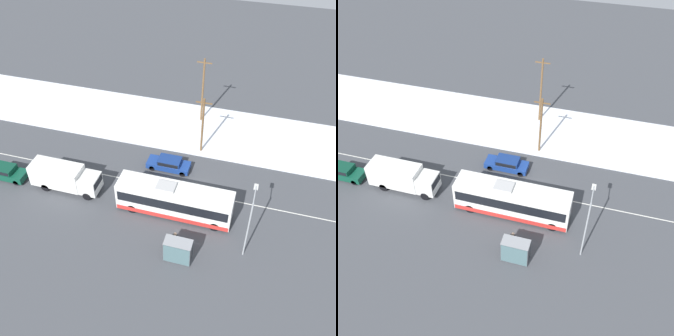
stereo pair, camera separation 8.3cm
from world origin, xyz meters
TOP-DOWN VIEW (x-y plane):
  - ground_plane at (0.00, 0.00)m, footprint 120.00×120.00m
  - snow_lot at (0.00, 11.25)m, footprint 80.00×10.44m
  - lane_marking_center at (0.00, 0.00)m, footprint 60.00×0.12m
  - city_bus at (-0.68, -3.16)m, footprint 11.27×2.57m
  - box_truck at (-12.61, -2.96)m, footprint 7.33×2.30m
  - sedan_car at (-3.00, 2.97)m, footprint 4.78×1.80m
  - parked_car_near_truck at (-19.66, -3.31)m, footprint 4.72×1.80m
  - pedestrian_at_stop at (0.49, -7.14)m, footprint 0.66×0.29m
  - bus_shelter at (1.10, -8.70)m, footprint 2.44×1.20m
  - streetlamp at (6.59, -5.81)m, footprint 0.36×2.52m
  - utility_pole_roadside at (-0.26, 7.03)m, footprint 1.80×0.24m
  - utility_pole_snowlot at (-1.65, 13.22)m, footprint 1.80×0.24m

SIDE VIEW (x-z plane):
  - ground_plane at x=0.00m, z-range 0.00..0.00m
  - lane_marking_center at x=0.00m, z-range 0.00..0.00m
  - snow_lot at x=0.00m, z-range 0.00..0.12m
  - sedan_car at x=-3.00m, z-range 0.07..1.48m
  - parked_car_near_truck at x=-19.66m, z-range 0.07..1.58m
  - pedestrian_at_stop at x=0.49m, z-range 0.21..2.04m
  - box_truck at x=-12.61m, z-range 0.17..2.99m
  - bus_shelter at x=1.10m, z-range 0.47..2.87m
  - city_bus at x=-0.68m, z-range -0.04..3.43m
  - utility_pole_roadside at x=-0.26m, z-range 0.18..7.30m
  - streetlamp at x=6.59m, z-range 0.93..7.61m
  - utility_pole_snowlot at x=-1.65m, z-range 0.19..8.79m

